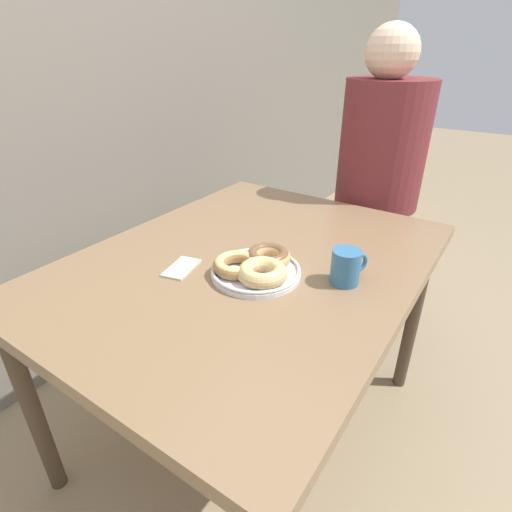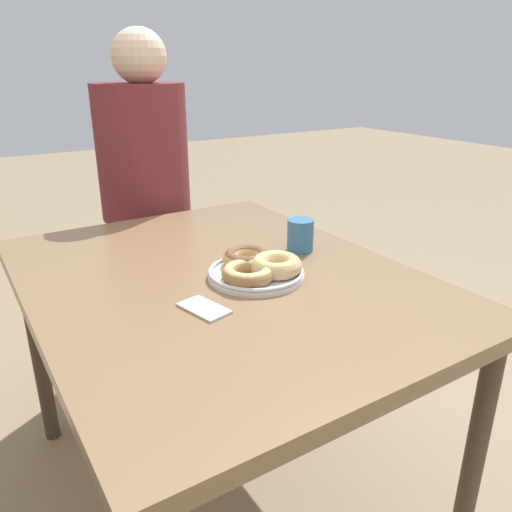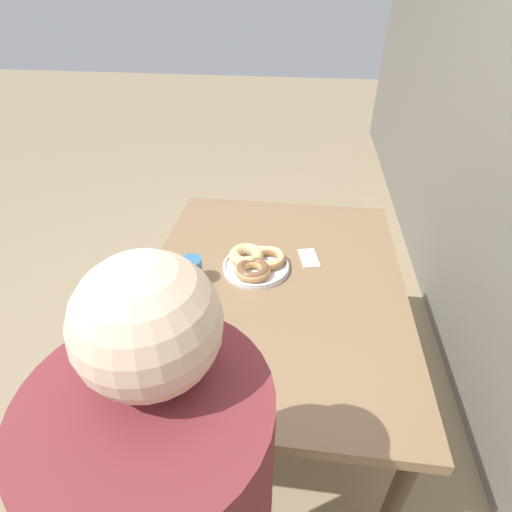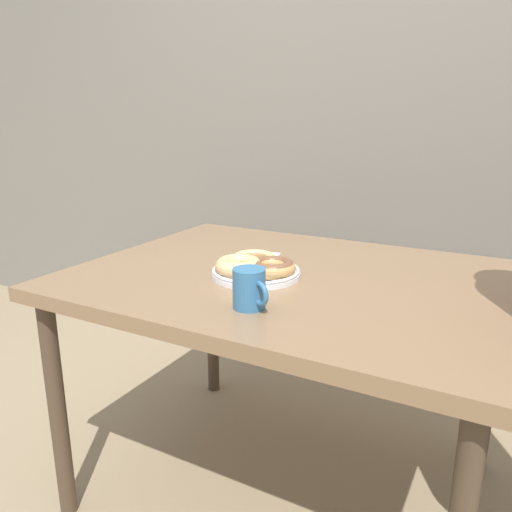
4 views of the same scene
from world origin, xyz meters
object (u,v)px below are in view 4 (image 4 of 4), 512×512
object	(u,v)px
dining_table	(289,296)
donut_plate	(255,267)
coffee_mug	(250,288)
napkin	(260,255)

from	to	relation	value
dining_table	donut_plate	xyz separation A→B (m)	(-0.07, -0.07, 0.10)
coffee_mug	napkin	distance (m)	0.46
donut_plate	coffee_mug	bearing A→B (deg)	-64.13
dining_table	coffee_mug	bearing A→B (deg)	-83.64
dining_table	napkin	size ratio (longest dim) A/B	9.11
coffee_mug	napkin	size ratio (longest dim) A/B	0.81
dining_table	coffee_mug	size ratio (longest dim) A/B	11.20
donut_plate	dining_table	bearing A→B (deg)	45.50
coffee_mug	napkin	bearing A→B (deg)	114.89
coffee_mug	napkin	world-z (taller)	coffee_mug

